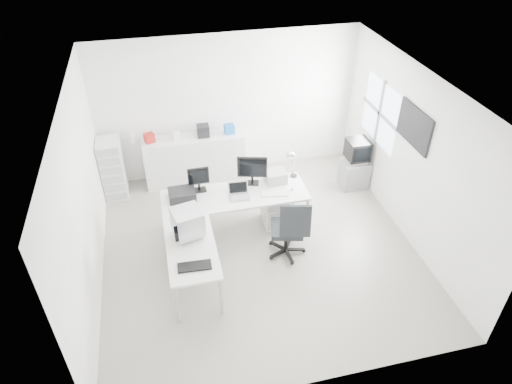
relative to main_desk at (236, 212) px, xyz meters
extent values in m
cube|color=beige|center=(0.28, -0.54, -0.38)|extent=(5.00, 5.00, 0.01)
cube|color=white|center=(0.28, -0.54, 2.42)|extent=(5.00, 5.00, 0.01)
cube|color=white|center=(0.28, 1.96, 1.02)|extent=(5.00, 0.02, 2.80)
cube|color=white|center=(-2.22, -0.54, 1.02)|extent=(0.02, 5.00, 2.80)
cube|color=white|center=(2.78, -0.54, 1.02)|extent=(0.02, 5.00, 2.80)
cube|color=white|center=(0.70, 0.05, -0.08)|extent=(0.40, 0.50, 0.60)
cube|color=black|center=(-0.85, 0.10, 0.45)|extent=(0.43, 0.34, 0.15)
cube|color=white|center=(0.65, -0.15, 0.38)|extent=(0.46, 0.21, 0.02)
sphere|color=white|center=(0.95, -0.10, 0.40)|extent=(0.06, 0.06, 0.06)
cube|color=#A1A1A1|center=(0.75, 0.22, 0.47)|extent=(0.37, 0.32, 0.20)
cube|color=black|center=(-0.85, -1.50, 0.39)|extent=(0.47, 0.21, 0.03)
cube|color=gray|center=(2.50, 0.77, -0.10)|extent=(0.51, 0.42, 0.56)
cube|color=white|center=(-0.47, 1.70, 0.11)|extent=(1.93, 0.48, 0.97)
cube|color=#A11C17|center=(-1.27, 1.70, 0.68)|extent=(0.22, 0.20, 0.17)
cube|color=white|center=(-0.77, 1.70, 0.66)|extent=(0.15, 0.14, 0.14)
cube|color=black|center=(-0.27, 1.70, 0.70)|extent=(0.23, 0.21, 0.23)
cube|color=#185CAD|center=(0.23, 1.70, 0.68)|extent=(0.19, 0.17, 0.18)
cylinder|color=white|center=(-1.57, 1.74, 0.70)|extent=(0.07, 0.07, 0.22)
cube|color=white|center=(-2.00, 1.54, 0.21)|extent=(0.41, 0.49, 1.17)
camera|label=1|loc=(-1.05, -5.96, 4.81)|focal=32.00mm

